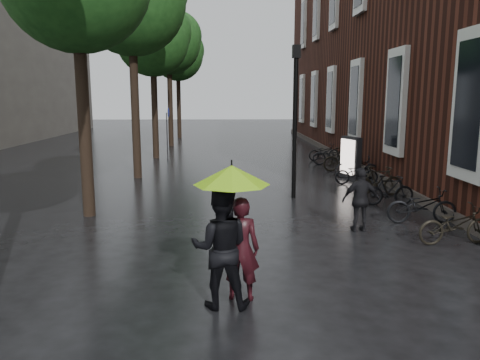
{
  "coord_description": "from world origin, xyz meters",
  "views": [
    {
      "loc": [
        -0.37,
        -5.46,
        3.21
      ],
      "look_at": [
        -0.05,
        5.26,
        1.27
      ],
      "focal_mm": 35.0,
      "sensor_mm": 36.0,
      "label": 1
    }
  ],
  "objects_px": {
    "person_burgundy": "(240,248)",
    "parked_bicycles": "(362,173)",
    "pedestrian_walking": "(361,200)",
    "ad_lightbox": "(351,158)",
    "person_black": "(220,248)",
    "lamp_post": "(295,107)"
  },
  "relations": [
    {
      "from": "person_burgundy",
      "to": "parked_bicycles",
      "type": "bearing_deg",
      "value": -107.47
    },
    {
      "from": "pedestrian_walking",
      "to": "ad_lightbox",
      "type": "relative_size",
      "value": 0.93
    },
    {
      "from": "person_black",
      "to": "ad_lightbox",
      "type": "distance_m",
      "value": 12.09
    },
    {
      "from": "person_black",
      "to": "pedestrian_walking",
      "type": "distance_m",
      "value": 5.16
    },
    {
      "from": "pedestrian_walking",
      "to": "person_black",
      "type": "bearing_deg",
      "value": 47.6
    },
    {
      "from": "person_burgundy",
      "to": "person_black",
      "type": "relative_size",
      "value": 0.89
    },
    {
      "from": "lamp_post",
      "to": "ad_lightbox",
      "type": "bearing_deg",
      "value": 50.97
    },
    {
      "from": "person_black",
      "to": "ad_lightbox",
      "type": "height_order",
      "value": "person_black"
    },
    {
      "from": "lamp_post",
      "to": "person_burgundy",
      "type": "bearing_deg",
      "value": -104.42
    },
    {
      "from": "person_burgundy",
      "to": "lamp_post",
      "type": "xyz_separation_m",
      "value": [
        1.92,
        7.48,
        2.03
      ]
    },
    {
      "from": "pedestrian_walking",
      "to": "person_burgundy",
      "type": "bearing_deg",
      "value": 48.51
    },
    {
      "from": "pedestrian_walking",
      "to": "lamp_post",
      "type": "distance_m",
      "value": 4.44
    },
    {
      "from": "parked_bicycles",
      "to": "ad_lightbox",
      "type": "distance_m",
      "value": 1.26
    },
    {
      "from": "person_burgundy",
      "to": "ad_lightbox",
      "type": "bearing_deg",
      "value": -104.28
    },
    {
      "from": "person_burgundy",
      "to": "parked_bicycles",
      "type": "distance_m",
      "value": 10.7
    },
    {
      "from": "person_black",
      "to": "lamp_post",
      "type": "relative_size",
      "value": 0.4
    },
    {
      "from": "person_black",
      "to": "parked_bicycles",
      "type": "xyz_separation_m",
      "value": [
        5.05,
        9.84,
        -0.48
      ]
    },
    {
      "from": "parked_bicycles",
      "to": "ad_lightbox",
      "type": "height_order",
      "value": "ad_lightbox"
    },
    {
      "from": "lamp_post",
      "to": "person_black",
      "type": "bearing_deg",
      "value": -106.1
    },
    {
      "from": "person_burgundy",
      "to": "lamp_post",
      "type": "bearing_deg",
      "value": -95.6
    },
    {
      "from": "person_black",
      "to": "pedestrian_walking",
      "type": "height_order",
      "value": "person_black"
    },
    {
      "from": "ad_lightbox",
      "to": "lamp_post",
      "type": "height_order",
      "value": "lamp_post"
    }
  ]
}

